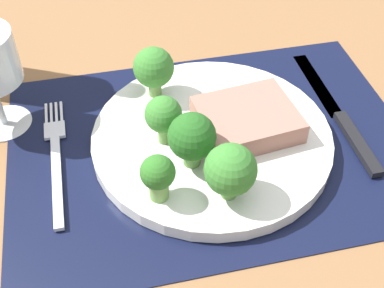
{
  "coord_description": "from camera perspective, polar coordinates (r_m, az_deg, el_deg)",
  "views": [
    {
      "loc": [
        -11.01,
        -39.16,
        41.19
      ],
      "look_at": [
        -2.54,
        -1.18,
        1.9
      ],
      "focal_mm": 47.25,
      "sensor_mm": 36.0,
      "label": 1
    }
  ],
  "objects": [
    {
      "name": "broccoli_near_steak",
      "position": [
        0.54,
        -3.33,
        3.52
      ],
      "size": [
        4.01,
        4.01,
        5.88
      ],
      "color": "#6B994C",
      "rests_on": "plate"
    },
    {
      "name": "broccoli_front_edge",
      "position": [
        0.59,
        -4.35,
        8.53
      ],
      "size": [
        4.8,
        4.8,
        6.4
      ],
      "color": "#6B994C",
      "rests_on": "plate"
    },
    {
      "name": "knife",
      "position": [
        0.63,
        16.46,
        2.87
      ],
      "size": [
        1.8,
        23.0,
        0.8
      ],
      "rotation": [
        0.0,
        0.0,
        0.02
      ],
      "color": "black",
      "rests_on": "placemat"
    },
    {
      "name": "broccoli_back_left",
      "position": [
        0.51,
        -0.0,
        0.75
      ],
      "size": [
        4.98,
        4.98,
        6.32
      ],
      "color": "#5B8942",
      "rests_on": "plate"
    },
    {
      "name": "broccoli_center",
      "position": [
        0.48,
        4.36,
        -2.97
      ],
      "size": [
        5.16,
        5.16,
        6.3
      ],
      "color": "#5B8942",
      "rests_on": "plate"
    },
    {
      "name": "steak",
      "position": [
        0.57,
        6.27,
        2.68
      ],
      "size": [
        11.5,
        10.05,
        2.57
      ],
      "primitive_type": "cube",
      "rotation": [
        0.0,
        0.0,
        0.12
      ],
      "color": "#9E6B5B",
      "rests_on": "plate"
    },
    {
      "name": "fork",
      "position": [
        0.58,
        -15.11,
        -1.43
      ],
      "size": [
        2.4,
        19.2,
        0.5
      ],
      "rotation": [
        0.0,
        0.0,
        0.03
      ],
      "color": "silver",
      "rests_on": "placemat"
    },
    {
      "name": "ground_plane",
      "position": [
        0.59,
        2.16,
        -1.15
      ],
      "size": [
        140.0,
        110.0,
        3.0
      ],
      "primitive_type": "cube",
      "color": "brown"
    },
    {
      "name": "broccoli_near_fork",
      "position": [
        0.48,
        -3.88,
        -3.53
      ],
      "size": [
        3.45,
        3.45,
        5.28
      ],
      "color": "#6B994C",
      "rests_on": "plate"
    },
    {
      "name": "placemat",
      "position": [
        0.58,
        2.21,
        -0.02
      ],
      "size": [
        45.6,
        32.57,
        0.3
      ],
      "primitive_type": "cube",
      "color": "black",
      "rests_on": "ground_plane"
    },
    {
      "name": "plate",
      "position": [
        0.57,
        2.23,
        0.65
      ],
      "size": [
        26.97,
        26.97,
        1.6
      ],
      "primitive_type": "cylinder",
      "color": "silver",
      "rests_on": "placemat"
    }
  ]
}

